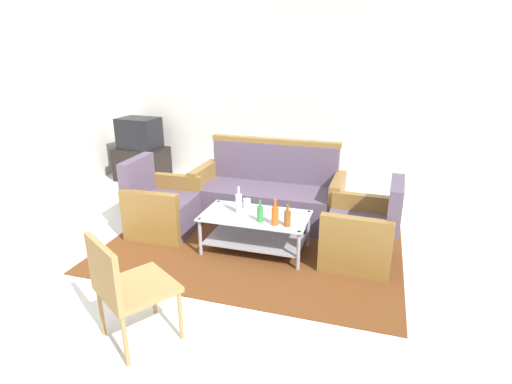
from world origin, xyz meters
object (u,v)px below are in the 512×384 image
at_px(bottle_clear, 239,203).
at_px(wicker_chair, 124,283).
at_px(tv_stand, 142,164).
at_px(coffee_table, 255,227).
at_px(bottle_green, 260,213).
at_px(armchair_right, 362,234).
at_px(television, 139,133).
at_px(armchair_left, 162,208).
at_px(bottle_brown, 287,218).
at_px(couch, 268,195).
at_px(cup, 247,203).
at_px(bottle_orange, 275,215).

height_order(bottle_clear, wicker_chair, wicker_chair).
bearing_deg(tv_stand, coffee_table, -36.64).
distance_m(bottle_clear, bottle_green, 0.32).
height_order(armchair_right, television, television).
height_order(armchair_left, coffee_table, armchair_left).
bearing_deg(bottle_brown, bottle_green, 174.26).
distance_m(television, wicker_chair, 4.04).
bearing_deg(armchair_right, wicker_chair, 141.14).
bearing_deg(bottle_clear, armchair_right, 4.81).
height_order(armchair_left, armchair_right, same).
bearing_deg(armchair_left, bottle_clear, 78.67).
relative_size(couch, bottle_green, 8.15).
bearing_deg(armchair_right, cup, 90.15).
relative_size(coffee_table, tv_stand, 1.38).
distance_m(bottle_brown, television, 3.51).
bearing_deg(armchair_left, wicker_chair, 20.02).
bearing_deg(tv_stand, television, 85.82).
relative_size(armchair_right, bottle_green, 3.83).
relative_size(bottle_clear, bottle_brown, 1.30).
distance_m(bottle_green, television, 3.27).
xyz_separation_m(armchair_right, wicker_chair, (-1.53, -1.74, 0.21)).
bearing_deg(coffee_table, bottle_clear, 175.92).
xyz_separation_m(bottle_clear, wicker_chair, (-0.27, -1.64, -0.02)).
relative_size(armchair_right, coffee_table, 0.77).
bearing_deg(bottle_clear, wicker_chair, -99.26).
bearing_deg(bottle_green, armchair_right, 14.79).
bearing_deg(bottle_green, bottle_clear, 150.89).
bearing_deg(armchair_right, bottle_green, 107.14).
bearing_deg(bottle_green, tv_stand, 142.35).
relative_size(tv_stand, television, 1.27).
bearing_deg(bottle_orange, bottle_clear, 156.73).
distance_m(bottle_green, tv_stand, 3.27).
height_order(armchair_left, wicker_chair, armchair_left).
height_order(coffee_table, television, television).
height_order(bottle_brown, tv_stand, bottle_brown).
distance_m(bottle_orange, cup, 0.53).
relative_size(bottle_clear, bottle_orange, 1.08).
height_order(bottle_clear, tv_stand, bottle_clear).
relative_size(coffee_table, cup, 11.00).
xyz_separation_m(armchair_right, television, (-3.56, 1.73, 0.47)).
xyz_separation_m(armchair_left, bottle_green, (1.28, -0.31, 0.21)).
height_order(armchair_left, bottle_orange, armchair_left).
bearing_deg(bottle_brown, armchair_left, 167.68).
bearing_deg(tv_stand, couch, -22.43).
xyz_separation_m(bottle_brown, cup, (-0.52, 0.33, -0.03)).
height_order(bottle_green, tv_stand, bottle_green).
relative_size(bottle_brown, tv_stand, 0.28).
bearing_deg(cup, wicker_chair, -99.65).
relative_size(bottle_orange, cup, 2.64).
relative_size(couch, bottle_orange, 6.84).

